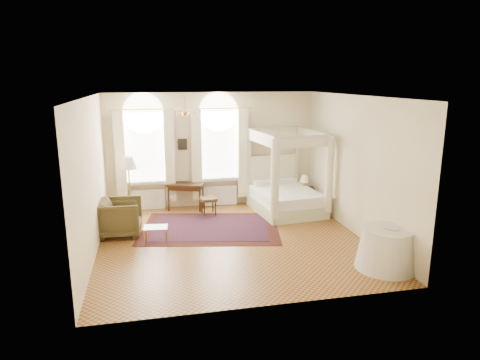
% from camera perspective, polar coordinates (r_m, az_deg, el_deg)
% --- Properties ---
extents(ground, '(6.00, 6.00, 0.00)m').
position_cam_1_polar(ground, '(10.03, -1.06, -8.08)').
color(ground, olive).
rests_on(ground, ground).
extents(room_walls, '(6.00, 6.00, 6.00)m').
position_cam_1_polar(room_walls, '(9.49, -1.11, 3.12)').
color(room_walls, beige).
rests_on(room_walls, ground).
extents(window_left, '(1.62, 0.27, 3.29)m').
position_cam_1_polar(window_left, '(12.24, -12.50, 2.78)').
color(window_left, white).
rests_on(window_left, room_walls).
extents(window_right, '(1.62, 0.27, 3.29)m').
position_cam_1_polar(window_right, '(12.40, -2.74, 3.22)').
color(window_right, white).
rests_on(window_right, room_walls).
extents(chandelier, '(0.51, 0.45, 0.50)m').
position_cam_1_polar(chandelier, '(10.44, -7.34, 9.07)').
color(chandelier, gold).
rests_on(chandelier, room_walls).
extents(wall_pictures, '(2.54, 0.03, 0.39)m').
position_cam_1_polar(wall_pictures, '(12.41, -3.35, 5.10)').
color(wall_pictures, black).
rests_on(wall_pictures, room_walls).
extents(canopy_bed, '(1.95, 2.29, 2.28)m').
position_cam_1_polar(canopy_bed, '(12.06, 6.19, -1.86)').
color(canopy_bed, beige).
rests_on(canopy_bed, ground).
extents(nightstand, '(0.45, 0.42, 0.56)m').
position_cam_1_polar(nightstand, '(12.78, 8.87, -2.18)').
color(nightstand, '#39200F').
rests_on(nightstand, ground).
extents(nightstand_lamp, '(0.25, 0.25, 0.37)m').
position_cam_1_polar(nightstand_lamp, '(12.61, 8.56, 0.07)').
color(nightstand_lamp, gold).
rests_on(nightstand_lamp, nightstand).
extents(writing_desk, '(1.14, 0.84, 0.77)m').
position_cam_1_polar(writing_desk, '(12.28, -7.27, -0.93)').
color(writing_desk, '#39200F').
rests_on(writing_desk, ground).
extents(laptop, '(0.35, 0.26, 0.03)m').
position_cam_1_polar(laptop, '(12.31, -7.76, -0.32)').
color(laptop, black).
rests_on(laptop, writing_desk).
extents(stool, '(0.45, 0.45, 0.48)m').
position_cam_1_polar(stool, '(11.82, -4.22, -2.74)').
color(stool, '#463B1E').
rests_on(stool, ground).
extents(armchair, '(1.02, 1.00, 0.88)m').
position_cam_1_polar(armchair, '(10.64, -15.62, -4.82)').
color(armchair, '#43391C').
rests_on(armchair, ground).
extents(coffee_table, '(0.58, 0.43, 0.37)m').
position_cam_1_polar(coffee_table, '(10.02, -11.18, -6.34)').
color(coffee_table, white).
rests_on(coffee_table, ground).
extents(floor_lamp, '(0.44, 0.44, 1.70)m').
position_cam_1_polar(floor_lamp, '(11.51, -14.67, 1.80)').
color(floor_lamp, gold).
rests_on(floor_lamp, ground).
extents(oriental_rug, '(3.80, 3.06, 0.01)m').
position_cam_1_polar(oriental_rug, '(10.85, -3.99, -6.39)').
color(oriental_rug, '#471811').
rests_on(oriental_rug, ground).
extents(side_table, '(1.21, 1.21, 0.82)m').
position_cam_1_polar(side_table, '(9.00, 18.97, -8.66)').
color(side_table, beige).
rests_on(side_table, ground).
extents(book, '(0.28, 0.30, 0.02)m').
position_cam_1_polar(book, '(8.76, 19.42, -6.30)').
color(book, black).
rests_on(book, side_table).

